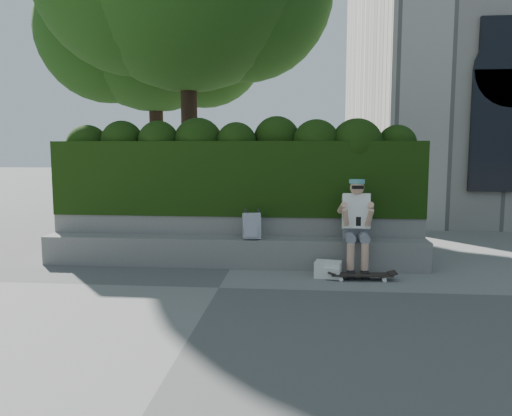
# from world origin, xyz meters

# --- Properties ---
(ground) EXTENTS (80.00, 80.00, 0.00)m
(ground) POSITION_xyz_m (0.00, 0.00, 0.00)
(ground) COLOR slate
(ground) RESTS_ON ground
(bench_ledge) EXTENTS (6.00, 0.45, 0.45)m
(bench_ledge) POSITION_xyz_m (0.00, 1.25, 0.23)
(bench_ledge) COLOR gray
(bench_ledge) RESTS_ON ground
(planter_wall) EXTENTS (6.00, 0.50, 0.75)m
(planter_wall) POSITION_xyz_m (0.00, 1.73, 0.38)
(planter_wall) COLOR gray
(planter_wall) RESTS_ON ground
(hedge) EXTENTS (6.00, 1.00, 1.20)m
(hedge) POSITION_xyz_m (0.00, 1.95, 1.35)
(hedge) COLOR black
(hedge) RESTS_ON planter_wall
(tree_right) EXTENTS (4.77, 4.77, 7.56)m
(tree_right) POSITION_xyz_m (-2.74, 6.57, 5.16)
(tree_right) COLOR black
(tree_right) RESTS_ON ground
(person) EXTENTS (0.40, 0.76, 1.38)m
(person) POSITION_xyz_m (1.89, 1.07, 0.75)
(person) COLOR slate
(person) RESTS_ON ground
(skateboard) EXTENTS (0.86, 0.25, 0.09)m
(skateboard) POSITION_xyz_m (1.93, 0.57, 0.07)
(skateboard) COLOR black
(skateboard) RESTS_ON ground
(backpack_plaid) EXTENTS (0.30, 0.20, 0.40)m
(backpack_plaid) POSITION_xyz_m (0.32, 1.15, 0.65)
(backpack_plaid) COLOR silver
(backpack_plaid) RESTS_ON bench_ledge
(backpack_ground) EXTENTS (0.40, 0.32, 0.23)m
(backpack_ground) POSITION_xyz_m (1.46, 0.68, 0.12)
(backpack_ground) COLOR silver
(backpack_ground) RESTS_ON ground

